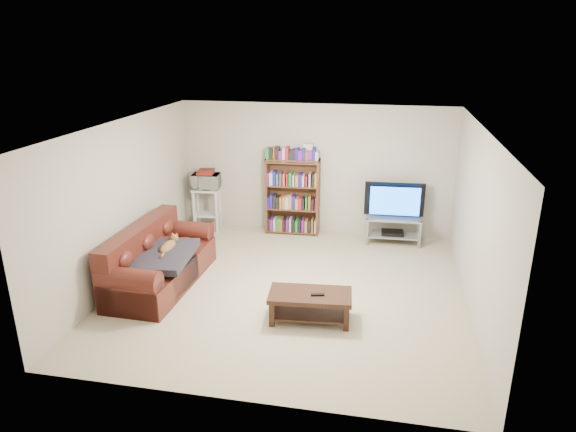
% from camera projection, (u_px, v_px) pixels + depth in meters
% --- Properties ---
extents(floor, '(5.00, 5.00, 0.00)m').
position_uv_depth(floor, '(289.00, 289.00, 7.54)').
color(floor, beige).
rests_on(floor, ground).
extents(ceiling, '(5.00, 5.00, 0.00)m').
position_uv_depth(ceiling, '(290.00, 126.00, 6.75)').
color(ceiling, white).
rests_on(ceiling, ground).
extents(wall_back, '(5.00, 0.00, 5.00)m').
position_uv_depth(wall_back, '(315.00, 169.00, 9.46)').
color(wall_back, beige).
rests_on(wall_back, ground).
extents(wall_front, '(5.00, 0.00, 5.00)m').
position_uv_depth(wall_front, '(239.00, 296.00, 4.83)').
color(wall_front, beige).
rests_on(wall_front, ground).
extents(wall_left, '(0.00, 5.00, 5.00)m').
position_uv_depth(wall_left, '(124.00, 202.00, 7.60)').
color(wall_left, beige).
rests_on(wall_left, ground).
extents(wall_right, '(0.00, 5.00, 5.00)m').
position_uv_depth(wall_right, '(477.00, 224.00, 6.69)').
color(wall_right, beige).
rests_on(wall_right, ground).
extents(sofa, '(0.97, 2.13, 0.90)m').
position_uv_depth(sofa, '(157.00, 264.00, 7.62)').
color(sofa, '#4D1B13').
rests_on(sofa, floor).
extents(blanket, '(0.87, 1.09, 0.18)m').
position_uv_depth(blanket, '(162.00, 256.00, 7.38)').
color(blanket, '#28252F').
rests_on(blanket, sofa).
extents(cat, '(0.25, 0.58, 0.17)m').
position_uv_depth(cat, '(168.00, 247.00, 7.53)').
color(cat, brown).
rests_on(cat, sofa).
extents(coffee_table, '(1.11, 0.62, 0.39)m').
position_uv_depth(coffee_table, '(310.00, 301.00, 6.64)').
color(coffee_table, black).
rests_on(coffee_table, floor).
extents(remote, '(0.18, 0.09, 0.02)m').
position_uv_depth(remote, '(318.00, 295.00, 6.54)').
color(remote, black).
rests_on(remote, coffee_table).
extents(tv_stand, '(0.99, 0.48, 0.49)m').
position_uv_depth(tv_stand, '(393.00, 225.00, 9.15)').
color(tv_stand, '#999EA3').
rests_on(tv_stand, floor).
extents(television, '(1.05, 0.18, 0.60)m').
position_uv_depth(television, '(395.00, 201.00, 9.00)').
color(television, black).
rests_on(television, tv_stand).
extents(dvd_player, '(0.40, 0.29, 0.06)m').
position_uv_depth(dvd_player, '(392.00, 233.00, 9.20)').
color(dvd_player, black).
rests_on(dvd_player, tv_stand).
extents(bookshelf, '(1.00, 0.35, 1.43)m').
position_uv_depth(bookshelf, '(293.00, 195.00, 9.50)').
color(bookshelf, '#56331D').
rests_on(bookshelf, floor).
extents(shelf_clutter, '(0.73, 0.24, 0.28)m').
position_uv_depth(shelf_clutter, '(298.00, 153.00, 9.23)').
color(shelf_clutter, silver).
rests_on(shelf_clutter, bookshelf).
extents(microwave_stand, '(0.54, 0.42, 0.82)m').
position_uv_depth(microwave_stand, '(207.00, 203.00, 9.74)').
color(microwave_stand, silver).
rests_on(microwave_stand, floor).
extents(microwave, '(0.53, 0.39, 0.28)m').
position_uv_depth(microwave, '(206.00, 181.00, 9.60)').
color(microwave, silver).
rests_on(microwave, microwave_stand).
extents(game_boxes, '(0.32, 0.29, 0.05)m').
position_uv_depth(game_boxes, '(206.00, 173.00, 9.55)').
color(game_boxes, maroon).
rests_on(game_boxes, microwave).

